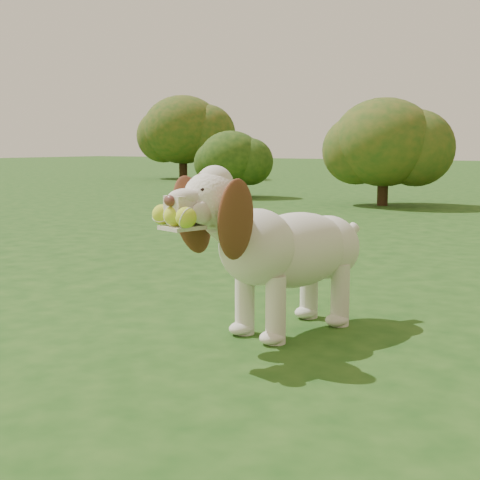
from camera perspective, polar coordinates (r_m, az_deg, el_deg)
The scene contains 5 objects.
ground at distance 3.32m, azimuth -5.31°, elevation -8.89°, with size 80.00×80.00×0.00m, color #194313.
dog at distance 3.41m, azimuth 3.39°, elevation -0.37°, with size 0.68×1.34×0.88m.
shrub_a at distance 12.51m, azimuth -0.78°, elevation 7.00°, with size 1.19×1.19×1.23m.
shrub_g at distance 19.47m, azimuth -4.90°, elevation 9.36°, with size 2.29×2.29×2.38m.
shrub_b at distance 10.99m, azimuth 12.20°, elevation 8.15°, with size 1.66×1.66×1.72m.
Camera 1 is at (1.97, -2.49, 0.97)m, focal length 50.00 mm.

